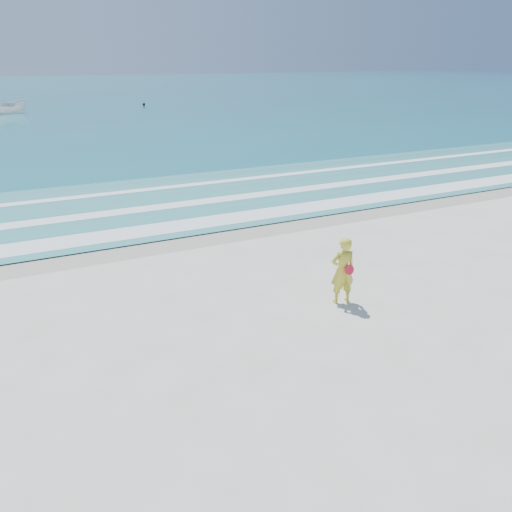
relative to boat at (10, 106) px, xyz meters
name	(u,v)px	position (x,y,z in m)	size (l,w,h in m)	color
ground	(319,365)	(4.51, -59.64, -0.84)	(400.00, 400.00, 0.00)	silver
wet_sand	(185,238)	(4.51, -50.64, -0.84)	(400.00, 2.40, 0.00)	#B2A893
ocean	(30,91)	(4.51, 45.36, -0.82)	(400.00, 190.00, 0.04)	#19727F
shallow	(149,203)	(4.51, -45.64, -0.79)	(400.00, 10.00, 0.01)	#59B7AD
foam_near	(174,226)	(4.51, -49.34, -0.78)	(400.00, 1.40, 0.01)	white
foam_mid	(154,208)	(4.51, -46.44, -0.78)	(400.00, 0.90, 0.01)	white
foam_far	(136,191)	(4.51, -43.14, -0.78)	(400.00, 0.60, 0.01)	white
boat	(10,106)	(0.00, 0.00, 0.00)	(1.55, 4.13, 1.59)	silver
buoy	(144,104)	(16.62, 3.15, -0.61)	(0.38, 0.38, 0.38)	black
woman	(343,271)	(6.64, -57.37, 0.08)	(0.73, 0.54, 1.83)	gold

